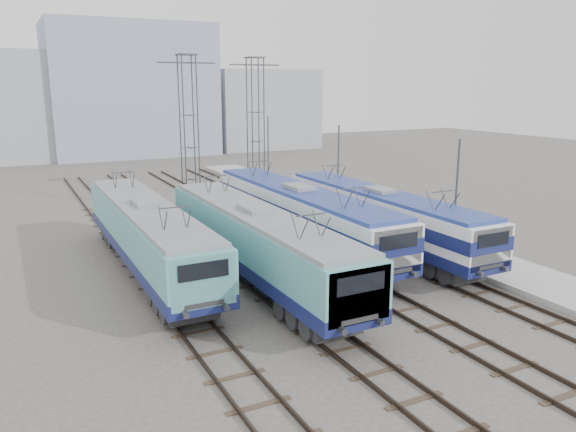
# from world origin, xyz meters

# --- Properties ---
(ground) EXTENTS (160.00, 160.00, 0.00)m
(ground) POSITION_xyz_m (0.00, 0.00, 0.00)
(ground) COLOR #514C47
(platform) EXTENTS (4.00, 70.00, 0.30)m
(platform) POSITION_xyz_m (10.20, 8.00, 0.15)
(platform) COLOR #9E9E99
(platform) RESTS_ON ground
(locomotive_far_left) EXTENTS (2.91, 18.37, 3.46)m
(locomotive_far_left) POSITION_xyz_m (-6.75, 8.01, 2.29)
(locomotive_far_left) COLOR #151C52
(locomotive_far_left) RESTS_ON ground
(locomotive_center_left) EXTENTS (2.91, 18.39, 3.46)m
(locomotive_center_left) POSITION_xyz_m (-2.25, 4.11, 2.29)
(locomotive_center_left) COLOR #151C52
(locomotive_center_left) RESTS_ON ground
(locomotive_center_right) EXTENTS (2.98, 18.85, 3.54)m
(locomotive_center_right) POSITION_xyz_m (2.25, 7.99, 2.40)
(locomotive_center_right) COLOR #151C52
(locomotive_center_right) RESTS_ON ground
(locomotive_far_right) EXTENTS (2.79, 17.63, 3.31)m
(locomotive_far_right) POSITION_xyz_m (6.75, 6.16, 2.25)
(locomotive_far_right) COLOR #151C52
(locomotive_far_right) RESTS_ON ground
(catenary_tower_west) EXTENTS (4.50, 1.20, 12.00)m
(catenary_tower_west) POSITION_xyz_m (0.00, 22.00, 6.64)
(catenary_tower_west) COLOR #3F4247
(catenary_tower_west) RESTS_ON ground
(catenary_tower_east) EXTENTS (4.50, 1.20, 12.00)m
(catenary_tower_east) POSITION_xyz_m (6.50, 24.00, 6.64)
(catenary_tower_east) COLOR #3F4247
(catenary_tower_east) RESTS_ON ground
(mast_front) EXTENTS (0.12, 0.12, 7.00)m
(mast_front) POSITION_xyz_m (8.60, 2.00, 3.50)
(mast_front) COLOR #3F4247
(mast_front) RESTS_ON ground
(mast_mid) EXTENTS (0.12, 0.12, 7.00)m
(mast_mid) POSITION_xyz_m (8.60, 14.00, 3.50)
(mast_mid) COLOR #3F4247
(mast_mid) RESTS_ON ground
(mast_rear) EXTENTS (0.12, 0.12, 7.00)m
(mast_rear) POSITION_xyz_m (8.60, 26.00, 3.50)
(mast_rear) COLOR #3F4247
(mast_rear) RESTS_ON ground
(safety_cone) EXTENTS (0.34, 0.34, 0.59)m
(safety_cone) POSITION_xyz_m (8.50, 1.97, 0.59)
(safety_cone) COLOR orange
(safety_cone) RESTS_ON platform
(building_center) EXTENTS (22.00, 14.00, 18.00)m
(building_center) POSITION_xyz_m (4.00, 62.00, 9.00)
(building_center) COLOR #8E98B1
(building_center) RESTS_ON ground
(building_east) EXTENTS (16.00, 12.00, 12.00)m
(building_east) POSITION_xyz_m (24.00, 62.00, 6.00)
(building_east) COLOR #979DA8
(building_east) RESTS_ON ground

